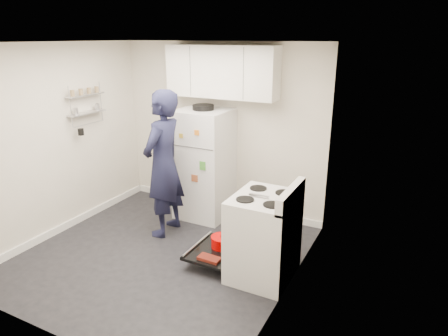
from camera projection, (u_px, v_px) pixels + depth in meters
The scene contains 7 objects.
room at pixel (156, 160), 4.59m from camera, with size 3.21×3.21×2.51m.
electric_range at pixel (263, 237), 4.37m from camera, with size 0.66×0.76×1.10m.
open_oven_door at pixel (218, 247), 4.74m from camera, with size 0.55×0.71×0.21m.
refrigerator at pixel (204, 164), 5.78m from camera, with size 0.72×0.74×1.66m.
upper_cabinets at pixel (222, 72), 5.44m from camera, with size 1.60×0.33×0.70m, color silver.
wall_shelf_rack at pixel (86, 104), 5.48m from camera, with size 0.14×0.60×0.61m.
person at pixel (163, 164), 5.21m from camera, with size 0.71×0.46×1.94m, color black.
Camera 1 is at (2.66, -3.53, 2.56)m, focal length 32.00 mm.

